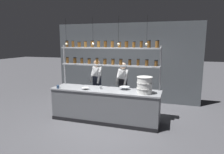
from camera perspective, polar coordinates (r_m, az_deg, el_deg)
ground_plane at (r=5.85m, az=-1.94°, el=-12.31°), size 40.00×40.00×0.00m
back_wall at (r=7.59m, az=3.70°, el=4.19°), size 5.47×0.12×2.91m
prep_counter at (r=5.69m, az=-1.97°, el=-8.02°), size 3.07×0.76×0.92m
spice_shelf_unit at (r=5.74m, az=-0.88°, el=5.77°), size 2.95×0.28×2.26m
chef_left at (r=6.46m, az=-4.33°, el=-1.35°), size 0.41×0.34×1.65m
chef_center at (r=6.20m, az=3.09°, el=-2.19°), size 0.41×0.34×1.60m
container_stack at (r=5.12m, az=9.27°, el=-2.32°), size 0.40×0.40×0.43m
prep_bowl_near_left at (r=5.53m, az=3.60°, el=-3.19°), size 0.29×0.29×0.08m
prep_bowl_center_front at (r=5.57m, az=-7.65°, el=-3.28°), size 0.21×0.21×0.06m
serving_cup_front at (r=5.86m, az=-15.18°, el=-2.70°), size 0.08×0.08×0.09m
serving_cup_by_board at (r=5.61m, az=-3.29°, el=-2.97°), size 0.07×0.07×0.08m
pendant_light_row at (r=5.41m, az=-2.10°, el=9.80°), size 2.35×0.07×0.74m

